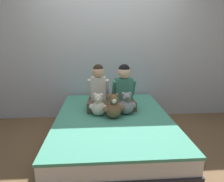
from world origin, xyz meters
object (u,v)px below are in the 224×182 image
(teddy_bear_held_by_left_child, at_px, (98,106))
(teddy_bear_between_children, at_px, (113,108))
(bed, at_px, (113,131))
(child_on_right, at_px, (124,89))
(child_on_left, at_px, (98,91))
(teddy_bear_held_by_right_child, at_px, (126,105))

(teddy_bear_held_by_left_child, distance_m, teddy_bear_between_children, 0.21)
(bed, relative_size, teddy_bear_between_children, 6.19)
(teddy_bear_held_by_left_child, bearing_deg, teddy_bear_between_children, -15.07)
(child_on_right, relative_size, teddy_bear_between_children, 1.98)
(teddy_bear_between_children, bearing_deg, bed, 76.49)
(child_on_left, distance_m, teddy_bear_between_children, 0.42)
(bed, xyz_separation_m, teddy_bear_between_children, (-0.00, -0.05, 0.35))
(child_on_right, xyz_separation_m, teddy_bear_between_children, (-0.18, -0.36, -0.15))
(child_on_left, xyz_separation_m, teddy_bear_held_by_right_child, (0.37, -0.24, -0.13))
(child_on_right, bearing_deg, bed, -126.47)
(teddy_bear_held_by_left_child, xyz_separation_m, teddy_bear_held_by_right_child, (0.37, 0.02, 0.00))
(teddy_bear_held_by_right_child, xyz_separation_m, teddy_bear_between_children, (-0.19, -0.12, 0.01))
(teddy_bear_held_by_right_child, relative_size, teddy_bear_between_children, 0.94)
(teddy_bear_held_by_right_child, bearing_deg, bed, -164.85)
(child_on_left, distance_m, teddy_bear_held_by_left_child, 0.29)
(teddy_bear_held_by_left_child, relative_size, teddy_bear_between_children, 0.93)
(child_on_left, height_order, child_on_right, child_on_left)
(child_on_right, bearing_deg, teddy_bear_held_by_right_child, -95.11)
(child_on_left, xyz_separation_m, teddy_bear_held_by_left_child, (-0.00, -0.26, -0.13))
(child_on_left, distance_m, child_on_right, 0.37)
(child_on_right, height_order, teddy_bear_held_by_left_child, child_on_right)
(bed, xyz_separation_m, teddy_bear_held_by_left_child, (-0.19, 0.05, 0.34))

